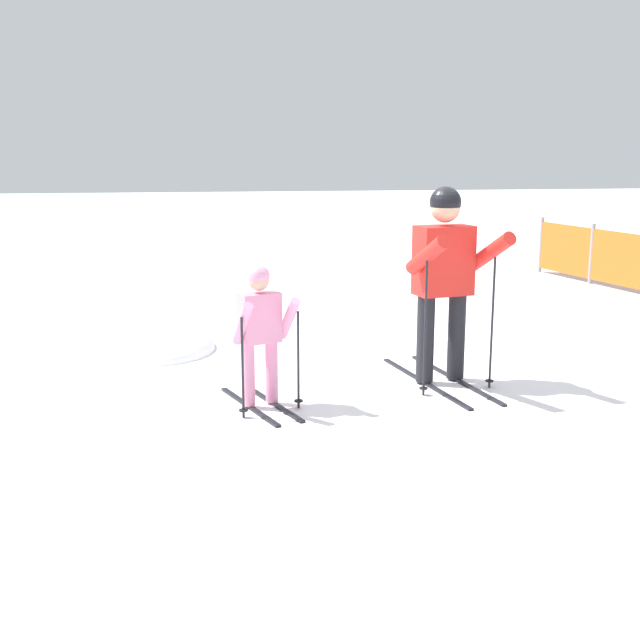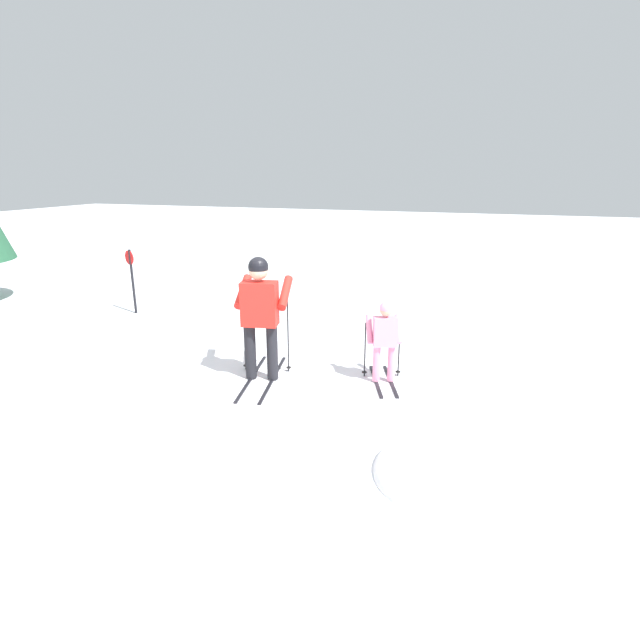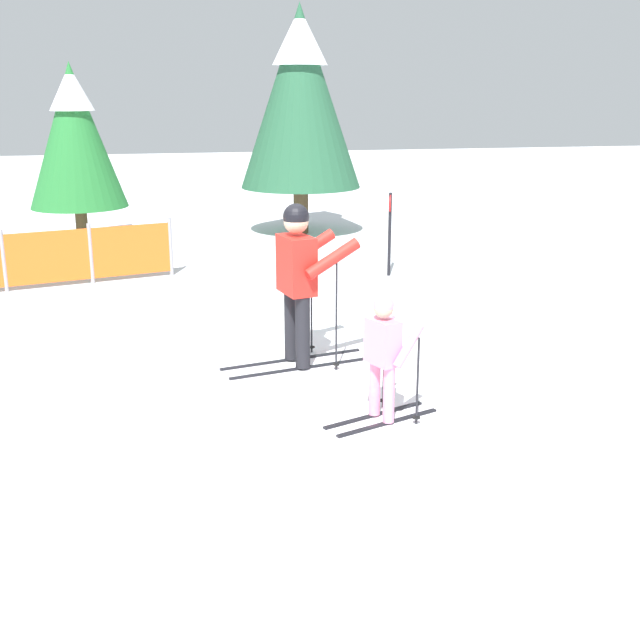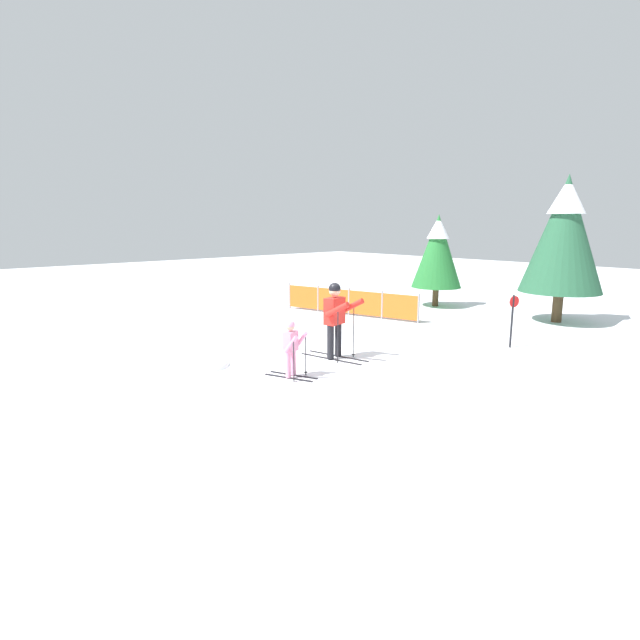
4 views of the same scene
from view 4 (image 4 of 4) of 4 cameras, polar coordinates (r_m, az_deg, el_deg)
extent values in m
plane|color=white|center=(11.44, 0.41, -4.13)|extent=(60.00, 60.00, 0.00)
cube|color=black|center=(11.40, 2.07, -4.14)|extent=(1.59, 0.37, 0.02)
cube|color=black|center=(11.15, 1.20, -4.47)|extent=(1.59, 0.37, 0.02)
cylinder|color=black|center=(11.30, 2.09, -2.22)|extent=(0.15, 0.15, 0.76)
cylinder|color=black|center=(11.06, 1.21, -2.52)|extent=(0.15, 0.15, 0.76)
cube|color=red|center=(11.04, 1.67, 1.06)|extent=(0.36, 0.52, 0.59)
cylinder|color=red|center=(11.12, 3.68, 1.61)|extent=(0.61, 0.24, 0.39)
cylinder|color=red|center=(10.63, 1.98, 1.19)|extent=(0.61, 0.24, 0.39)
sphere|color=#D8AD8C|center=(10.97, 1.68, 3.37)|extent=(0.25, 0.25, 0.25)
sphere|color=black|center=(10.96, 1.69, 3.60)|extent=(0.27, 0.27, 0.27)
cylinder|color=black|center=(11.23, 3.86, -1.32)|extent=(0.02, 0.02, 1.19)
cylinder|color=black|center=(11.36, 3.82, -3.95)|extent=(0.07, 0.07, 0.01)
cylinder|color=black|center=(10.71, 2.05, -1.91)|extent=(0.02, 0.02, 1.19)
cylinder|color=black|center=(10.84, 2.03, -4.66)|extent=(0.07, 0.07, 0.01)
cube|color=black|center=(10.01, -3.03, -6.31)|extent=(1.02, 0.42, 0.02)
cube|color=black|center=(9.85, -3.63, -6.62)|extent=(1.02, 0.42, 0.02)
cylinder|color=pink|center=(9.94, -3.05, -4.86)|extent=(0.10, 0.10, 0.51)
cylinder|color=pink|center=(9.77, -3.65, -5.15)|extent=(0.10, 0.10, 0.51)
cube|color=pink|center=(9.74, -3.37, -2.46)|extent=(0.28, 0.36, 0.39)
cylinder|color=pink|center=(9.85, -2.18, -2.32)|extent=(0.31, 0.18, 0.37)
cylinder|color=pink|center=(9.52, -3.34, -2.81)|extent=(0.31, 0.18, 0.37)
sphere|color=#D8AD8C|center=(9.67, -3.39, -0.74)|extent=(0.17, 0.17, 0.17)
sphere|color=pink|center=(9.67, -3.40, -0.57)|extent=(0.18, 0.18, 0.18)
cylinder|color=black|center=(9.92, -1.65, -4.15)|extent=(0.02, 0.02, 0.79)
cylinder|color=black|center=(10.02, -1.64, -5.99)|extent=(0.07, 0.07, 0.01)
cylinder|color=black|center=(9.53, -3.02, -4.81)|extent=(0.02, 0.02, 0.79)
cylinder|color=black|center=(9.62, -3.00, -6.72)|extent=(0.07, 0.07, 0.01)
cylinder|color=gray|center=(17.74, -3.48, 2.79)|extent=(0.06, 0.06, 0.90)
cylinder|color=gray|center=(17.03, -0.21, 2.47)|extent=(0.06, 0.06, 0.90)
cylinder|color=gray|center=(16.38, 3.32, 2.11)|extent=(0.06, 0.06, 0.90)
cylinder|color=gray|center=(15.81, 7.12, 1.71)|extent=(0.06, 0.06, 0.90)
cylinder|color=gray|center=(15.30, 11.20, 1.28)|extent=(0.06, 0.06, 0.90)
cube|color=orange|center=(17.38, -1.88, 2.64)|extent=(1.19, 0.32, 0.76)
cube|color=orange|center=(16.70, 1.52, 2.30)|extent=(1.19, 0.32, 0.76)
cube|color=orange|center=(16.09, 5.19, 1.92)|extent=(1.19, 0.32, 0.76)
cube|color=orange|center=(15.55, 9.13, 1.50)|extent=(1.19, 0.32, 0.76)
cylinder|color=#4C3823|center=(16.88, 25.50, 1.36)|extent=(0.30, 0.30, 0.93)
cone|color=#255739|center=(16.69, 26.13, 8.81)|extent=(2.37, 2.37, 3.47)
cone|color=white|center=(16.71, 26.46, 12.61)|extent=(1.07, 1.07, 1.04)
cylinder|color=#4C3823|center=(18.67, 13.05, 2.62)|extent=(0.22, 0.22, 0.70)
cone|color=#247131|center=(18.51, 13.28, 7.67)|extent=(1.77, 1.77, 2.60)
cone|color=white|center=(18.48, 13.39, 10.24)|extent=(0.80, 0.80, 0.78)
cylinder|color=black|center=(12.93, 21.07, -0.16)|extent=(0.05, 0.05, 1.29)
cylinder|color=red|center=(12.87, 21.32, 1.98)|extent=(0.11, 0.27, 0.28)
ellipsoid|color=white|center=(11.02, -13.45, -5.02)|extent=(1.33, 1.13, 0.53)
camera|label=1|loc=(5.75, 34.51, -0.50)|focal=45.00mm
camera|label=2|loc=(14.41, -23.53, 9.30)|focal=28.00mm
camera|label=3|loc=(9.32, -44.76, 6.71)|focal=45.00mm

